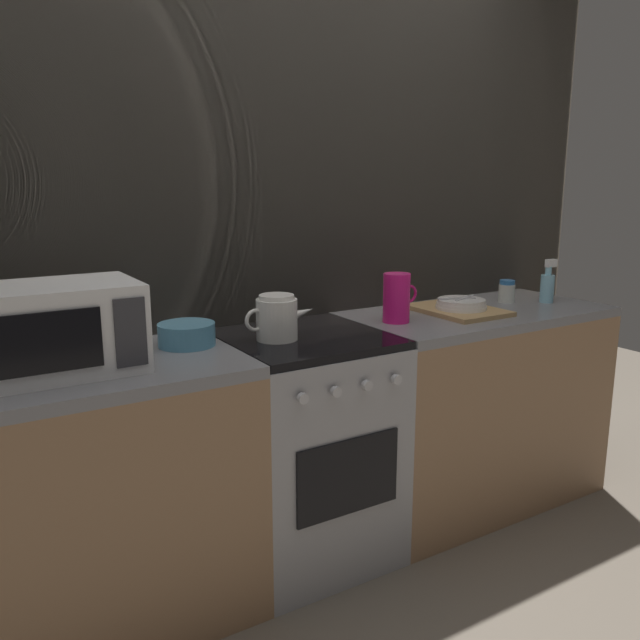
{
  "coord_description": "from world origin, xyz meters",
  "views": [
    {
      "loc": [
        -1.19,
        -2.05,
        1.48
      ],
      "look_at": [
        0.07,
        0.0,
        0.95
      ],
      "focal_mm": 36.47,
      "sensor_mm": 36.0,
      "label": 1
    }
  ],
  "objects_px": {
    "kettle": "(277,318)",
    "spice_jar": "(507,291)",
    "microwave": "(60,328)",
    "mixing_bowl": "(187,334)",
    "stove_unit": "(305,447)",
    "pitcher": "(397,298)",
    "spray_bottle": "(547,286)",
    "dish_pile": "(459,307)"
  },
  "relations": [
    {
      "from": "pitcher",
      "to": "spice_jar",
      "type": "relative_size",
      "value": 1.9
    },
    {
      "from": "stove_unit",
      "to": "mixing_bowl",
      "type": "height_order",
      "value": "mixing_bowl"
    },
    {
      "from": "pitcher",
      "to": "microwave",
      "type": "bearing_deg",
      "value": -179.5
    },
    {
      "from": "kettle",
      "to": "spice_jar",
      "type": "height_order",
      "value": "kettle"
    },
    {
      "from": "microwave",
      "to": "kettle",
      "type": "distance_m",
      "value": 0.74
    },
    {
      "from": "dish_pile",
      "to": "kettle",
      "type": "bearing_deg",
      "value": -179.46
    },
    {
      "from": "spray_bottle",
      "to": "kettle",
      "type": "bearing_deg",
      "value": 178.83
    },
    {
      "from": "microwave",
      "to": "pitcher",
      "type": "relative_size",
      "value": 2.3
    },
    {
      "from": "stove_unit",
      "to": "dish_pile",
      "type": "distance_m",
      "value": 0.92
    },
    {
      "from": "kettle",
      "to": "pitcher",
      "type": "relative_size",
      "value": 1.42
    },
    {
      "from": "microwave",
      "to": "kettle",
      "type": "relative_size",
      "value": 1.62
    },
    {
      "from": "microwave",
      "to": "pitcher",
      "type": "xyz_separation_m",
      "value": [
        1.3,
        0.01,
        -0.03
      ]
    },
    {
      "from": "microwave",
      "to": "spray_bottle",
      "type": "bearing_deg",
      "value": -0.68
    },
    {
      "from": "microwave",
      "to": "mixing_bowl",
      "type": "xyz_separation_m",
      "value": [
        0.43,
        0.1,
        -0.1
      ]
    },
    {
      "from": "stove_unit",
      "to": "spray_bottle",
      "type": "relative_size",
      "value": 4.43
    },
    {
      "from": "stove_unit",
      "to": "dish_pile",
      "type": "height_order",
      "value": "dish_pile"
    },
    {
      "from": "mixing_bowl",
      "to": "pitcher",
      "type": "xyz_separation_m",
      "value": [
        0.87,
        -0.08,
        0.06
      ]
    },
    {
      "from": "pitcher",
      "to": "dish_pile",
      "type": "distance_m",
      "value": 0.36
    },
    {
      "from": "spray_bottle",
      "to": "dish_pile",
      "type": "bearing_deg",
      "value": 175.88
    },
    {
      "from": "microwave",
      "to": "dish_pile",
      "type": "relative_size",
      "value": 1.15
    },
    {
      "from": "kettle",
      "to": "dish_pile",
      "type": "distance_m",
      "value": 0.9
    },
    {
      "from": "pitcher",
      "to": "dish_pile",
      "type": "relative_size",
      "value": 0.5
    },
    {
      "from": "stove_unit",
      "to": "kettle",
      "type": "xyz_separation_m",
      "value": [
        -0.12,
        -0.01,
        0.53
      ]
    },
    {
      "from": "pitcher",
      "to": "mixing_bowl",
      "type": "bearing_deg",
      "value": 174.43
    },
    {
      "from": "stove_unit",
      "to": "mixing_bowl",
      "type": "bearing_deg",
      "value": 168.61
    },
    {
      "from": "microwave",
      "to": "dish_pile",
      "type": "bearing_deg",
      "value": 0.42
    },
    {
      "from": "stove_unit",
      "to": "kettle",
      "type": "relative_size",
      "value": 3.16
    },
    {
      "from": "stove_unit",
      "to": "pitcher",
      "type": "xyz_separation_m",
      "value": [
        0.44,
        0.0,
        0.55
      ]
    },
    {
      "from": "microwave",
      "to": "kettle",
      "type": "bearing_deg",
      "value": 0.26
    },
    {
      "from": "kettle",
      "to": "spray_bottle",
      "type": "height_order",
      "value": "spray_bottle"
    },
    {
      "from": "mixing_bowl",
      "to": "dish_pile",
      "type": "relative_size",
      "value": 0.5
    },
    {
      "from": "dish_pile",
      "to": "spice_jar",
      "type": "bearing_deg",
      "value": 10.23
    },
    {
      "from": "stove_unit",
      "to": "mixing_bowl",
      "type": "relative_size",
      "value": 4.5
    },
    {
      "from": "mixing_bowl",
      "to": "dish_pile",
      "type": "height_order",
      "value": "mixing_bowl"
    },
    {
      "from": "mixing_bowl",
      "to": "spray_bottle",
      "type": "bearing_deg",
      "value": -4.0
    },
    {
      "from": "mixing_bowl",
      "to": "kettle",
      "type": "bearing_deg",
      "value": -16.52
    },
    {
      "from": "mixing_bowl",
      "to": "pitcher",
      "type": "bearing_deg",
      "value": -5.57
    },
    {
      "from": "stove_unit",
      "to": "kettle",
      "type": "bearing_deg",
      "value": -177.21
    },
    {
      "from": "microwave",
      "to": "spice_jar",
      "type": "xyz_separation_m",
      "value": [
        2.01,
        0.08,
        -0.08
      ]
    },
    {
      "from": "stove_unit",
      "to": "spice_jar",
      "type": "bearing_deg",
      "value": 3.42
    },
    {
      "from": "kettle",
      "to": "spice_jar",
      "type": "bearing_deg",
      "value": 3.36
    },
    {
      "from": "kettle",
      "to": "pitcher",
      "type": "distance_m",
      "value": 0.55
    }
  ]
}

